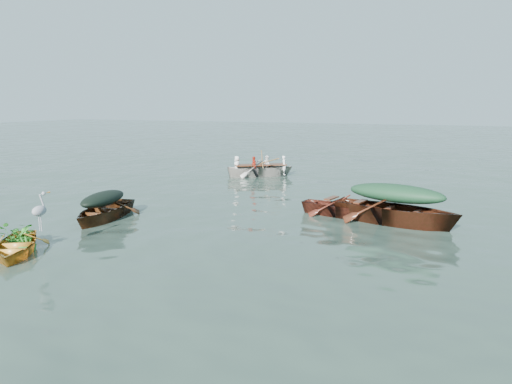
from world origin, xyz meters
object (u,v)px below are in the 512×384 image
(yellow_dinghy, at_px, (16,254))
(dark_covered_boat, at_px, (104,220))
(heron, at_px, (40,217))
(green_tarp_boat, at_px, (395,224))
(rowed_boat, at_px, (261,176))
(open_wooden_boat, at_px, (345,217))

(yellow_dinghy, height_order, dark_covered_boat, dark_covered_boat)
(yellow_dinghy, xyz_separation_m, heron, (0.40, 0.38, 0.84))
(green_tarp_boat, distance_m, rowed_boat, 10.11)
(dark_covered_boat, relative_size, green_tarp_boat, 0.74)
(dark_covered_boat, height_order, green_tarp_boat, green_tarp_boat)
(dark_covered_boat, relative_size, open_wooden_boat, 0.96)
(green_tarp_boat, xyz_separation_m, heron, (-7.14, -6.05, 0.84))
(yellow_dinghy, distance_m, heron, 1.00)
(rowed_boat, xyz_separation_m, heron, (0.05, -13.15, 0.84))
(open_wooden_boat, bearing_deg, dark_covered_boat, 127.67)
(yellow_dinghy, distance_m, open_wooden_boat, 9.06)
(open_wooden_boat, distance_m, rowed_boat, 8.83)
(rowed_boat, height_order, heron, heron)
(dark_covered_boat, bearing_deg, heron, -85.13)
(green_tarp_boat, relative_size, rowed_boat, 1.16)
(dark_covered_boat, distance_m, open_wooden_boat, 7.24)
(open_wooden_boat, bearing_deg, heron, 149.73)
(dark_covered_boat, bearing_deg, open_wooden_boat, 16.26)
(open_wooden_boat, bearing_deg, green_tarp_boat, -91.49)
(dark_covered_boat, bearing_deg, green_tarp_boat, 9.64)
(yellow_dinghy, bearing_deg, rowed_boat, 50.43)
(yellow_dinghy, bearing_deg, heron, 5.19)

